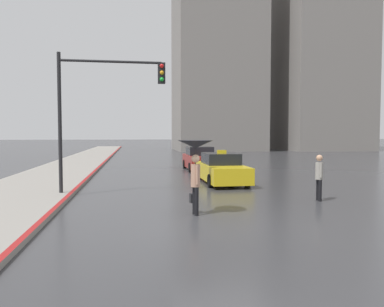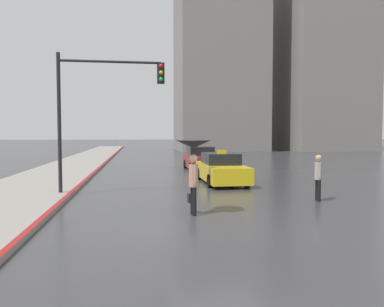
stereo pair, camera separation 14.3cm
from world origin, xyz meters
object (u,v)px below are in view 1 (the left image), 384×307
(pedestrian_man, at_px, (319,174))
(sedan_red, at_px, (200,159))
(traffic_light, at_px, (104,96))
(pedestrian_with_umbrella, at_px, (195,154))
(taxi, at_px, (221,169))

(pedestrian_man, bearing_deg, sedan_red, -162.82)
(sedan_red, relative_size, traffic_light, 0.80)
(pedestrian_man, height_order, traffic_light, traffic_light)
(pedestrian_with_umbrella, height_order, pedestrian_man, pedestrian_with_umbrella)
(pedestrian_with_umbrella, distance_m, pedestrian_man, 5.09)
(pedestrian_man, bearing_deg, taxi, -149.92)
(traffic_light, bearing_deg, pedestrian_with_umbrella, -54.16)
(taxi, xyz_separation_m, sedan_red, (0.10, 6.61, 0.04))
(taxi, relative_size, sedan_red, 1.08)
(sedan_red, distance_m, pedestrian_man, 12.18)
(taxi, distance_m, pedestrian_man, 5.84)
(sedan_red, bearing_deg, traffic_light, 60.27)
(taxi, distance_m, traffic_light, 6.88)
(pedestrian_with_umbrella, height_order, traffic_light, traffic_light)
(taxi, relative_size, pedestrian_with_umbrella, 2.14)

